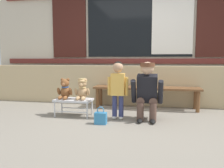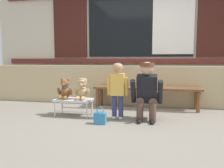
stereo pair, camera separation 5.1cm
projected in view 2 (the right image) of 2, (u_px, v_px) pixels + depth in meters
The scene contains 10 objects.
ground_plane at pixel (128, 122), 3.50m from camera, with size 60.00×60.00×0.00m, color gray.
brick_low_wall at pixel (137, 85), 4.84m from camera, with size 7.13×0.25×0.85m, color tan.
shop_facade at pixel (140, 24), 5.19m from camera, with size 7.27×0.26×3.64m.
wooden_bench_long at pixel (146, 90), 4.45m from camera, with size 2.10×0.40×0.44m.
small_display_bench at pixel (74, 101), 3.89m from camera, with size 0.64×0.36×0.30m.
teddy_bear_plain at pixel (65, 89), 3.91m from camera, with size 0.28×0.26×0.36m.
teddy_bear_with_hat at pixel (82, 89), 3.84m from camera, with size 0.28×0.27×0.36m.
child_standing at pixel (118, 84), 3.65m from camera, with size 0.35×0.18×0.96m.
adult_crouching at pixel (147, 91), 3.57m from camera, with size 0.50×0.49×0.95m.
handbag_on_ground at pixel (100, 118), 3.41m from camera, with size 0.18×0.11×0.27m.
Camera 2 is at (0.46, -3.39, 0.98)m, focal length 35.69 mm.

